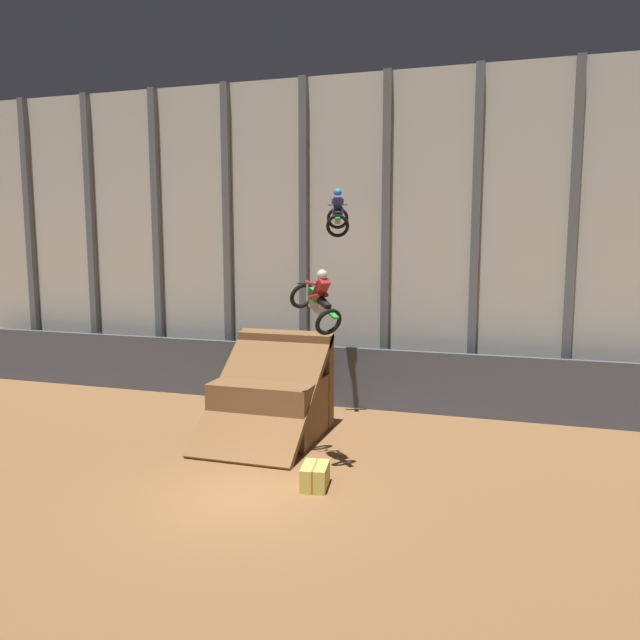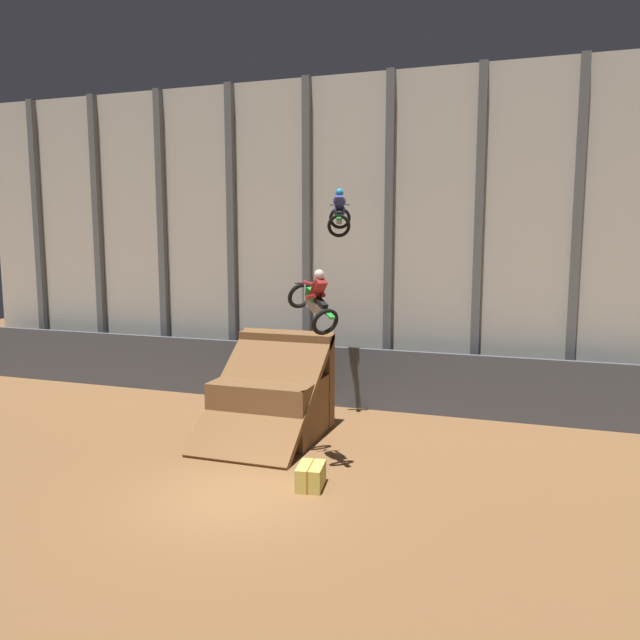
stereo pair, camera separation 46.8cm
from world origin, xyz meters
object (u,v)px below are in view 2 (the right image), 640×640
object	(u,v)px
rider_bike_left_air	(339,215)
hay_bale_trackside	(311,476)
dirt_ramp	(274,398)
rider_bike_right_air	(314,301)

from	to	relation	value
rider_bike_left_air	hay_bale_trackside	world-z (taller)	rider_bike_left_air
rider_bike_left_air	hay_bale_trackside	xyz separation A→B (m)	(1.15, -6.09, -6.38)
dirt_ramp	rider_bike_right_air	world-z (taller)	rider_bike_right_air
rider_bike_left_air	hay_bale_trackside	distance (m)	8.90
hay_bale_trackside	dirt_ramp	bearing A→B (deg)	124.11
dirt_ramp	rider_bike_right_air	size ratio (longest dim) A/B	2.42
rider_bike_right_air	hay_bale_trackside	world-z (taller)	rider_bike_right_air
rider_bike_left_air	rider_bike_right_air	xyz separation A→B (m)	(0.81, -4.81, -2.29)
rider_bike_left_air	rider_bike_right_air	size ratio (longest dim) A/B	1.08
rider_bike_left_air	rider_bike_right_air	world-z (taller)	rider_bike_left_air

